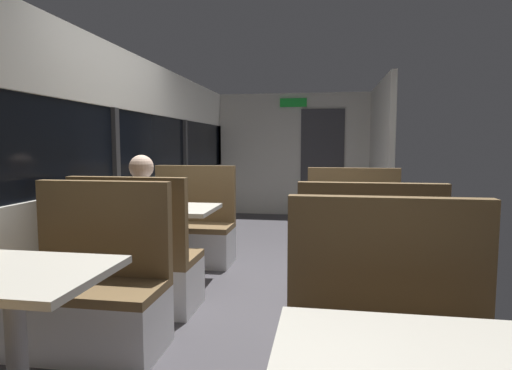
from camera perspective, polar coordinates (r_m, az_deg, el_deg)
The scene contains 13 objects.
ground_plane at distance 4.15m, azimuth 0.51°, elevation -13.59°, with size 3.30×9.20×0.02m, color #423F44.
carriage_window_panel_left at distance 4.39m, azimuth -18.59°, elevation 2.11°, with size 0.09×8.48×2.30m.
carriage_end_bulkhead at distance 8.09m, azimuth 5.43°, elevation 4.01°, with size 2.90×0.11×2.30m.
carriage_aisle_panel_right at distance 6.93m, azimuth 16.35°, elevation 3.67°, with size 0.08×2.40×2.30m, color beige.
dining_table_near_window at distance 2.43m, azimuth -29.87°, elevation -12.19°, with size 0.90×0.70×0.74m.
bench_near_window_facing_entry at distance 3.07m, azimuth -21.09°, elevation -14.26°, with size 0.95×0.50×1.10m.
dining_table_mid_window at distance 4.20m, azimuth -11.68°, elevation -4.29°, with size 0.90×0.70×0.74m.
bench_mid_window_facing_end at distance 3.65m, azimuth -15.56°, elevation -10.92°, with size 0.95×0.50×1.10m.
bench_mid_window_facing_entry at distance 4.91m, azimuth -8.69°, elevation -6.52°, with size 0.95×0.50×1.10m.
dining_table_rear_aisle at distance 3.75m, azimuth 13.74°, elevation -5.52°, with size 0.90×0.70×0.74m.
bench_rear_aisle_facing_end at distance 3.15m, azimuth 14.63°, elevation -13.52°, with size 0.95×0.50×1.10m.
bench_rear_aisle_facing_entry at distance 4.50m, azimuth 12.95°, elevation -7.72°, with size 0.95×0.50×1.10m.
seated_passenger at distance 3.66m, azimuth -15.17°, elevation -7.48°, with size 0.47×0.55×1.26m.
Camera 1 is at (0.59, -3.87, 1.35)m, focal length 29.70 mm.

